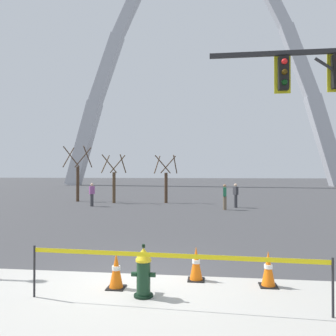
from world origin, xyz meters
The scene contains 13 objects.
ground_plane centered at (0.00, 0.00, 0.00)m, with size 240.00×240.00×0.00m, color #3D3D3F.
fire_hydrant centered at (0.40, -1.03, 0.47)m, with size 0.46×0.48×0.99m.
caution_tape_barrier centered at (0.99, -1.43, 0.67)m, with size 5.28×0.29×0.97m.
traffic_cone_by_hydrant centered at (-0.24, -0.66, 0.36)m, with size 0.36×0.36×0.73m.
traffic_cone_mid_sidewalk centered at (2.83, -0.17, 0.36)m, with size 0.36×0.36×0.73m.
traffic_cone_curb_edge centered at (1.35, 0.03, 0.36)m, with size 0.36×0.36×0.73m.
monument_arch centered at (0.00, 50.01, 19.79)m, with size 47.59×2.32×45.13m.
tree_far_left centered at (-8.79, 18.28, 1.95)m, with size 2.02×2.03×4.38m.
tree_left_mid centered at (-5.54, 17.36, 1.63)m, with size 1.70×1.71×3.67m.
tree_center_left centered at (-1.62, 17.86, 1.61)m, with size 1.68×1.69×3.62m.
pedestrian_walking_left centered at (-6.34, 14.78, 0.82)m, with size 0.39×0.37×1.59m.
pedestrian_standing_center centered at (3.38, 15.17, 0.82)m, with size 0.35×0.39×1.59m.
pedestrian_walking_right centered at (2.60, 13.76, 0.82)m, with size 0.22×0.35×1.59m.
Camera 1 is at (1.63, -7.22, 2.35)m, focal length 35.62 mm.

